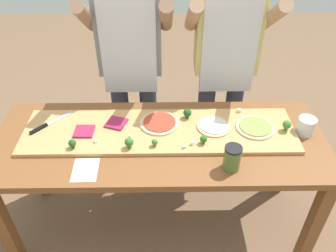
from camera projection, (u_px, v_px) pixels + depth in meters
The scene contains 25 objects.
ground_plane at pixel (161, 222), 2.40m from camera, with size 8.00×8.00×0.00m, color brown.
prep_table at pixel (160, 152), 1.98m from camera, with size 1.87×0.71×0.78m.
cutting_board at pixel (159, 131), 1.95m from camera, with size 1.54×0.39×0.02m, color tan.
chefs_knife at pixel (46, 125), 1.97m from camera, with size 0.20×0.23×0.02m.
pizza_whole_tomato_red at pixel (159, 123), 1.98m from camera, with size 0.23×0.23×0.02m.
pizza_whole_white_garlic at pixel (214, 126), 1.96m from camera, with size 0.19×0.19×0.02m.
pizza_whole_pesto_green at pixel (255, 127), 1.95m from camera, with size 0.22×0.22×0.02m.
pizza_slice_near_left at pixel (84, 131), 1.92m from camera, with size 0.11×0.11×0.01m, color #9E234C.
pizza_slice_center at pixel (116, 123), 1.98m from camera, with size 0.11×0.11×0.01m, color #9E234C.
broccoli_floret_front_mid at pixel (204, 139), 1.84m from camera, with size 0.04×0.04×0.05m.
broccoli_floret_front_left at pixel (129, 142), 1.80m from camera, with size 0.05×0.05×0.06m.
broccoli_floret_back_left at pixel (72, 143), 1.81m from camera, with size 0.04×0.04×0.05m.
broccoli_floret_center_right at pixel (155, 142), 1.82m from camera, with size 0.03×0.03×0.04m.
broccoli_floret_center_left at pixel (287, 125), 1.92m from camera, with size 0.05×0.05×0.07m.
broccoli_floret_back_right at pixel (187, 113), 2.01m from camera, with size 0.05×0.05×0.06m.
cheese_crumble_a at pixel (130, 136), 1.89m from camera, with size 0.01×0.01×0.01m, color white.
cheese_crumble_b at pixel (95, 141), 1.85m from camera, with size 0.02×0.02×0.02m, color white.
cheese_crumble_c at pixel (193, 143), 1.84m from camera, with size 0.02×0.02×0.02m, color white.
cheese_crumble_d at pixel (239, 110), 2.07m from camera, with size 0.02×0.02×0.02m, color silver.
cheese_crumble_e at pixel (184, 147), 1.82m from camera, with size 0.02×0.02×0.02m, color white.
flour_cup at pixel (306, 127), 1.93m from camera, with size 0.10×0.10×0.10m.
sauce_jar at pixel (232, 158), 1.70m from camera, with size 0.09×0.09×0.14m.
recipe_note at pixel (85, 170), 1.73m from camera, with size 0.13×0.16×0.00m, color white.
cook_left at pixel (131, 56), 2.22m from camera, with size 0.54×0.39×1.67m.
cook_right at pixel (226, 56), 2.22m from camera, with size 0.54×0.39×1.67m.
Camera 1 is at (0.03, -1.46, 2.03)m, focal length 36.65 mm.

